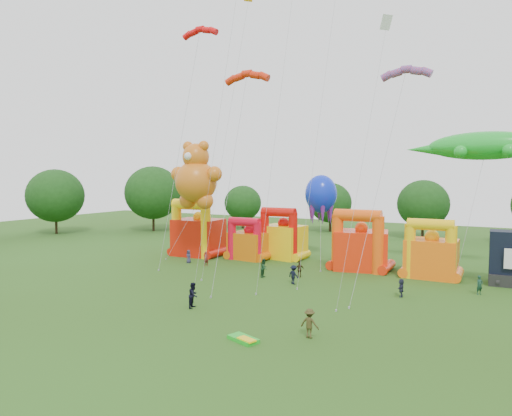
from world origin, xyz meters
The scene contains 23 objects.
ground centered at (0.00, 0.00, 0.00)m, with size 160.00×160.00×0.00m, color #2A4814.
tree_ring centered at (-1.19, 0.62, 6.26)m, with size 124.80×126.91×12.07m.
bouncy_castle_0 centered at (-15.26, 25.76, 2.76)m, with size 6.07×5.01×7.33m.
bouncy_castle_1 centered at (-8.18, 26.63, 2.00)m, with size 4.93×4.15×5.22m.
bouncy_castle_2 centered at (-4.66, 28.94, 2.44)m, with size 5.46×4.66×6.41m.
bouncy_castle_3 centered at (5.71, 26.67, 2.53)m, with size 6.40×5.53×6.70m.
bouncy_castle_4 centered at (13.03, 26.18, 2.30)m, with size 4.96×4.00×6.03m.
teddy_bear_kite centered at (-12.30, 21.07, 9.25)m, with size 8.37×4.81×14.33m.
gecko_kite centered at (16.82, 30.53, 9.55)m, with size 14.76×8.76×15.08m.
octopus_kite centered at (0.03, 29.75, 4.36)m, with size 5.34×10.96×10.47m.
parafoil_kites centered at (0.03, 16.45, 11.30)m, with size 26.99×12.50×27.73m.
diamond_kites centered at (0.95, 15.24, 15.69)m, with size 17.44×13.03×38.02m.
folded_kite_bundle centered at (5.11, 1.84, 0.14)m, with size 2.22×1.63×0.31m.
spectator_0 centered at (-13.18, 21.05, 0.77)m, with size 0.75×0.49×1.54m, color #2C2B48.
spectator_1 centered at (-10.32, 20.51, 0.82)m, with size 0.59×0.39×1.63m, color maroon.
spectator_2 centered at (-1.85, 18.36, 0.94)m, with size 0.92×0.71×1.89m, color #183C20.
spectator_3 centered at (1.93, 17.07, 0.91)m, with size 1.17×0.67×1.81m, color black.
spectator_4 centered at (1.32, 20.04, 0.80)m, with size 0.94×0.39×1.61m, color #362915.
spectator_5 centered at (11.77, 17.17, 0.77)m, with size 1.42×0.45×1.53m, color #212337.
spectator_6 centered at (12.52, 25.00, 0.79)m, with size 0.77×0.50×1.58m, color #561C18.
spectator_7 centered at (17.61, 21.07, 0.83)m, with size 0.61×0.40×1.66m, color #163929.
spectator_8 centered at (-1.88, 6.30, 0.99)m, with size 0.96×0.75×1.98m, color black.
spectator_9 centered at (8.50, 4.31, 0.94)m, with size 1.21×0.70×1.87m, color #393416.
Camera 1 is at (18.68, -22.15, 10.20)m, focal length 32.00 mm.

